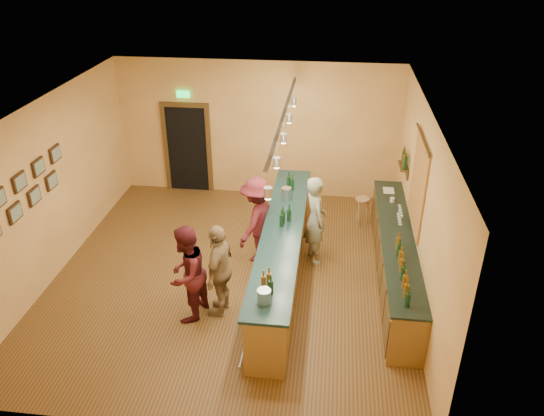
# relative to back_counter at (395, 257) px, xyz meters

# --- Properties ---
(floor) EXTENTS (7.00, 7.00, 0.00)m
(floor) POSITION_rel_back_counter_xyz_m (-2.97, -0.18, -0.49)
(floor) COLOR #4F3416
(floor) RESTS_ON ground
(ceiling) EXTENTS (6.50, 7.00, 0.02)m
(ceiling) POSITION_rel_back_counter_xyz_m (-2.97, -0.18, 2.71)
(ceiling) COLOR silver
(ceiling) RESTS_ON wall_back
(wall_back) EXTENTS (6.50, 0.02, 3.20)m
(wall_back) POSITION_rel_back_counter_xyz_m (-2.97, 3.32, 1.11)
(wall_back) COLOR #C18B48
(wall_back) RESTS_ON floor
(wall_front) EXTENTS (6.50, 0.02, 3.20)m
(wall_front) POSITION_rel_back_counter_xyz_m (-2.97, -3.68, 1.11)
(wall_front) COLOR #C18B48
(wall_front) RESTS_ON floor
(wall_left) EXTENTS (0.02, 7.00, 3.20)m
(wall_left) POSITION_rel_back_counter_xyz_m (-6.22, -0.18, 1.11)
(wall_left) COLOR #C18B48
(wall_left) RESTS_ON floor
(wall_right) EXTENTS (0.02, 7.00, 3.20)m
(wall_right) POSITION_rel_back_counter_xyz_m (0.28, -0.18, 1.11)
(wall_right) COLOR #C18B48
(wall_right) RESTS_ON floor
(doorway) EXTENTS (1.15, 0.09, 2.48)m
(doorway) POSITION_rel_back_counter_xyz_m (-4.67, 3.30, 0.64)
(doorway) COLOR black
(doorway) RESTS_ON wall_back
(tapestry) EXTENTS (0.03, 1.40, 1.60)m
(tapestry) POSITION_rel_back_counter_xyz_m (0.26, 0.22, 1.36)
(tapestry) COLOR #A03B20
(tapestry) RESTS_ON wall_right
(bottle_shelf) EXTENTS (0.17, 0.55, 0.54)m
(bottle_shelf) POSITION_rel_back_counter_xyz_m (0.20, 1.72, 1.18)
(bottle_shelf) COLOR #443114
(bottle_shelf) RESTS_ON wall_right
(picture_grid) EXTENTS (0.06, 2.20, 0.70)m
(picture_grid) POSITION_rel_back_counter_xyz_m (-6.18, -0.93, 1.46)
(picture_grid) COLOR #382111
(picture_grid) RESTS_ON wall_left
(back_counter) EXTENTS (0.60, 4.55, 1.27)m
(back_counter) POSITION_rel_back_counter_xyz_m (0.00, 0.00, 0.00)
(back_counter) COLOR brown
(back_counter) RESTS_ON floor
(tasting_bar) EXTENTS (0.73, 5.10, 1.38)m
(tasting_bar) POSITION_rel_back_counter_xyz_m (-2.03, -0.18, 0.12)
(tasting_bar) COLOR brown
(tasting_bar) RESTS_ON floor
(pendant_track) EXTENTS (0.11, 4.60, 0.50)m
(pendant_track) POSITION_rel_back_counter_xyz_m (-2.03, -0.18, 2.50)
(pendant_track) COLOR silver
(pendant_track) RESTS_ON ceiling
(bartender) EXTENTS (0.61, 0.74, 1.76)m
(bartender) POSITION_rel_back_counter_xyz_m (-1.48, 0.51, 0.39)
(bartender) COLOR gray
(bartender) RESTS_ON floor
(customer_a) EXTENTS (0.82, 0.95, 1.68)m
(customer_a) POSITION_rel_back_counter_xyz_m (-3.45, -1.44, 0.36)
(customer_a) COLOR #59191E
(customer_a) RESTS_ON floor
(customer_b) EXTENTS (0.53, 1.01, 1.65)m
(customer_b) POSITION_rel_back_counter_xyz_m (-2.95, -1.24, 0.34)
(customer_b) COLOR #997A51
(customer_b) RESTS_ON floor
(customer_c) EXTENTS (0.97, 1.26, 1.71)m
(customer_c) POSITION_rel_back_counter_xyz_m (-2.58, 0.42, 0.37)
(customer_c) COLOR #59191E
(customer_c) RESTS_ON floor
(bar_stool) EXTENTS (0.31, 0.31, 0.63)m
(bar_stool) POSITION_rel_back_counter_xyz_m (-0.52, 2.02, -0.00)
(bar_stool) COLOR #8E6340
(bar_stool) RESTS_ON floor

